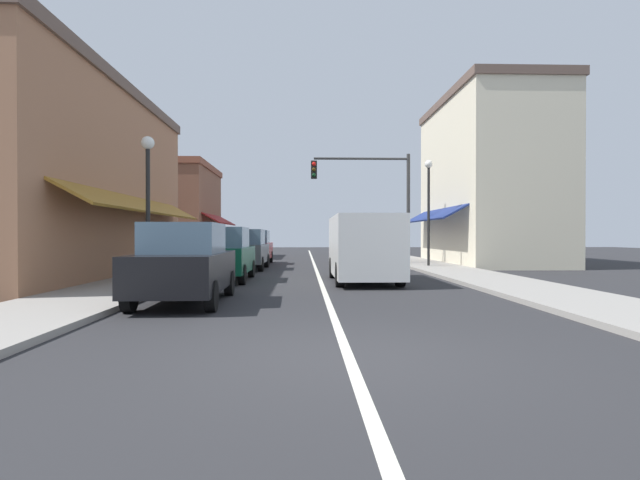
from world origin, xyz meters
The scene contains 15 objects.
ground_plane centered at (0.00, 18.00, 0.00)m, with size 80.00×80.00×0.00m, color #28282B.
sidewalk_left centered at (-5.50, 18.00, 0.06)m, with size 2.60×56.00×0.12m, color gray.
sidewalk_right centered at (5.50, 18.00, 0.06)m, with size 2.60×56.00×0.12m, color gray.
lane_center_stripe centered at (0.00, 18.00, 0.00)m, with size 0.14×52.00×0.01m, color silver.
storefront_left_block centered at (-9.49, 12.00, 3.47)m, with size 6.70×14.20×6.94m.
storefront_right_block centered at (9.17, 20.00, 4.39)m, with size 6.06×10.20×8.79m.
storefront_far_left centered at (-8.91, 28.00, 3.12)m, with size 5.55×8.20×6.24m.
parked_car_nearest_left centered at (-3.17, 5.00, 0.88)m, with size 1.85×4.13×1.77m.
parked_car_second_left centered at (-3.21, 10.45, 0.88)m, with size 1.79×4.10×1.77m.
parked_car_third_left centered at (-3.10, 16.07, 0.88)m, with size 1.83×4.12×1.77m.
parked_car_far_left centered at (-3.15, 20.21, 0.88)m, with size 1.79×4.10×1.77m.
van_in_lane centered at (1.37, 9.94, 1.15)m, with size 2.02×5.19×2.12m.
traffic_signal_mast_arm centered at (3.05, 19.21, 3.87)m, with size 5.07×0.50×5.66m.
street_lamp_left_near centered at (-4.87, 7.89, 2.91)m, with size 0.36×0.36×4.25m.
street_lamp_right_mid centered at (5.19, 16.67, 3.32)m, with size 0.36×0.36×4.96m.
Camera 1 is at (-0.55, -6.15, 1.50)m, focal length 28.15 mm.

